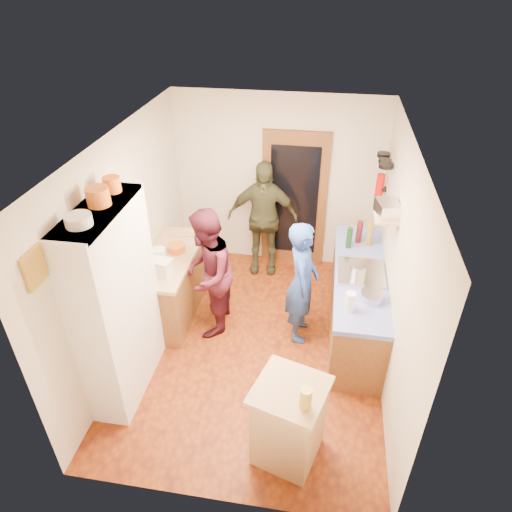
% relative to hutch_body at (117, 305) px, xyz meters
% --- Properties ---
extents(floor, '(3.00, 4.00, 0.02)m').
position_rel_hutch_body_xyz_m(floor, '(1.30, 0.80, -1.11)').
color(floor, '#893E0C').
rests_on(floor, ground).
extents(ceiling, '(3.00, 4.00, 0.02)m').
position_rel_hutch_body_xyz_m(ceiling, '(1.30, 0.80, 1.51)').
color(ceiling, silver).
rests_on(ceiling, ground).
extents(wall_back, '(3.00, 0.02, 2.60)m').
position_rel_hutch_body_xyz_m(wall_back, '(1.30, 2.81, 0.20)').
color(wall_back, beige).
rests_on(wall_back, ground).
extents(wall_front, '(3.00, 0.02, 2.60)m').
position_rel_hutch_body_xyz_m(wall_front, '(1.30, -1.21, 0.20)').
color(wall_front, beige).
rests_on(wall_front, ground).
extents(wall_left, '(0.02, 4.00, 2.60)m').
position_rel_hutch_body_xyz_m(wall_left, '(-0.21, 0.80, 0.20)').
color(wall_left, beige).
rests_on(wall_left, ground).
extents(wall_right, '(0.02, 4.00, 2.60)m').
position_rel_hutch_body_xyz_m(wall_right, '(2.81, 0.80, 0.20)').
color(wall_right, beige).
rests_on(wall_right, ground).
extents(door_frame, '(0.95, 0.06, 2.10)m').
position_rel_hutch_body_xyz_m(door_frame, '(1.55, 2.77, -0.05)').
color(door_frame, brown).
rests_on(door_frame, ground).
extents(door_glass, '(0.70, 0.02, 1.70)m').
position_rel_hutch_body_xyz_m(door_glass, '(1.55, 2.74, -0.05)').
color(door_glass, black).
rests_on(door_glass, door_frame).
extents(hutch_body, '(0.40, 1.20, 2.20)m').
position_rel_hutch_body_xyz_m(hutch_body, '(0.00, 0.00, 0.00)').
color(hutch_body, white).
rests_on(hutch_body, ground).
extents(hutch_top_shelf, '(0.40, 1.14, 0.04)m').
position_rel_hutch_body_xyz_m(hutch_top_shelf, '(0.00, 0.00, 1.08)').
color(hutch_top_shelf, white).
rests_on(hutch_top_shelf, hutch_body).
extents(plate_stack, '(0.22, 0.22, 0.09)m').
position_rel_hutch_body_xyz_m(plate_stack, '(0.00, -0.31, 1.15)').
color(plate_stack, white).
rests_on(plate_stack, hutch_top_shelf).
extents(orange_pot_a, '(0.21, 0.21, 0.17)m').
position_rel_hutch_body_xyz_m(orange_pot_a, '(0.00, 0.07, 1.18)').
color(orange_pot_a, orange).
rests_on(orange_pot_a, hutch_top_shelf).
extents(orange_pot_b, '(0.16, 0.16, 0.15)m').
position_rel_hutch_body_xyz_m(orange_pot_b, '(0.00, 0.36, 1.17)').
color(orange_pot_b, orange).
rests_on(orange_pot_b, hutch_top_shelf).
extents(left_counter_base, '(0.60, 1.40, 0.85)m').
position_rel_hutch_body_xyz_m(left_counter_base, '(0.10, 1.25, -0.68)').
color(left_counter_base, brown).
rests_on(left_counter_base, ground).
extents(left_counter_top, '(0.64, 1.44, 0.05)m').
position_rel_hutch_body_xyz_m(left_counter_top, '(0.10, 1.25, -0.23)').
color(left_counter_top, tan).
rests_on(left_counter_top, left_counter_base).
extents(toaster, '(0.29, 0.22, 0.20)m').
position_rel_hutch_body_xyz_m(toaster, '(0.15, 0.86, -0.10)').
color(toaster, white).
rests_on(toaster, left_counter_top).
extents(kettle, '(0.20, 0.20, 0.19)m').
position_rel_hutch_body_xyz_m(kettle, '(0.05, 1.09, -0.10)').
color(kettle, white).
rests_on(kettle, left_counter_top).
extents(orange_bowl, '(0.26, 0.26, 0.10)m').
position_rel_hutch_body_xyz_m(orange_bowl, '(0.18, 1.37, -0.15)').
color(orange_bowl, orange).
rests_on(orange_bowl, left_counter_top).
extents(chopping_board, '(0.33, 0.26, 0.02)m').
position_rel_hutch_body_xyz_m(chopping_board, '(0.12, 1.83, -0.19)').
color(chopping_board, tan).
rests_on(chopping_board, left_counter_top).
extents(right_counter_base, '(0.60, 2.20, 0.84)m').
position_rel_hutch_body_xyz_m(right_counter_base, '(2.50, 1.30, -0.68)').
color(right_counter_base, brown).
rests_on(right_counter_base, ground).
extents(right_counter_top, '(0.62, 2.22, 0.06)m').
position_rel_hutch_body_xyz_m(right_counter_top, '(2.50, 1.30, -0.23)').
color(right_counter_top, '#041CBE').
rests_on(right_counter_top, right_counter_base).
extents(hob, '(0.55, 0.58, 0.04)m').
position_rel_hutch_body_xyz_m(hob, '(2.50, 1.25, -0.18)').
color(hob, silver).
rests_on(hob, right_counter_top).
extents(pot_on_hob, '(0.19, 0.19, 0.12)m').
position_rel_hutch_body_xyz_m(pot_on_hob, '(2.45, 1.19, -0.10)').
color(pot_on_hob, silver).
rests_on(pot_on_hob, hob).
extents(bottle_a, '(0.08, 0.08, 0.29)m').
position_rel_hutch_body_xyz_m(bottle_a, '(2.35, 1.83, -0.06)').
color(bottle_a, '#143F14').
rests_on(bottle_a, right_counter_top).
extents(bottle_b, '(0.08, 0.08, 0.31)m').
position_rel_hutch_body_xyz_m(bottle_b, '(2.48, 1.99, -0.05)').
color(bottle_b, '#591419').
rests_on(bottle_b, right_counter_top).
extents(bottle_c, '(0.10, 0.10, 0.31)m').
position_rel_hutch_body_xyz_m(bottle_c, '(2.61, 1.93, -0.05)').
color(bottle_c, olive).
rests_on(bottle_c, right_counter_top).
extents(paper_towel, '(0.11, 0.11, 0.23)m').
position_rel_hutch_body_xyz_m(paper_towel, '(2.35, 0.54, -0.08)').
color(paper_towel, white).
rests_on(paper_towel, right_counter_top).
extents(mixing_bowl, '(0.27, 0.27, 0.10)m').
position_rel_hutch_body_xyz_m(mixing_bowl, '(2.60, 0.76, -0.15)').
color(mixing_bowl, silver).
rests_on(mixing_bowl, right_counter_top).
extents(island_base, '(0.68, 0.68, 0.86)m').
position_rel_hutch_body_xyz_m(island_base, '(1.84, -0.63, -0.67)').
color(island_base, tan).
rests_on(island_base, ground).
extents(island_top, '(0.77, 0.77, 0.05)m').
position_rel_hutch_body_xyz_m(island_top, '(1.84, -0.63, -0.22)').
color(island_top, tan).
rests_on(island_top, island_base).
extents(cutting_board, '(0.42, 0.37, 0.02)m').
position_rel_hutch_body_xyz_m(cutting_board, '(1.81, -0.56, -0.21)').
color(cutting_board, white).
rests_on(cutting_board, island_top).
extents(oil_jar, '(0.13, 0.13, 0.21)m').
position_rel_hutch_body_xyz_m(oil_jar, '(1.98, -0.79, -0.09)').
color(oil_jar, '#AD9E2D').
rests_on(oil_jar, island_top).
extents(pan_rail, '(0.02, 0.65, 0.02)m').
position_rel_hutch_body_xyz_m(pan_rail, '(2.76, 2.33, 0.95)').
color(pan_rail, silver).
rests_on(pan_rail, wall_right).
extents(pan_hang_a, '(0.18, 0.18, 0.05)m').
position_rel_hutch_body_xyz_m(pan_hang_a, '(2.70, 2.15, 0.82)').
color(pan_hang_a, black).
rests_on(pan_hang_a, pan_rail).
extents(pan_hang_b, '(0.16, 0.16, 0.05)m').
position_rel_hutch_body_xyz_m(pan_hang_b, '(2.70, 2.35, 0.80)').
color(pan_hang_b, black).
rests_on(pan_hang_b, pan_rail).
extents(pan_hang_c, '(0.17, 0.17, 0.05)m').
position_rel_hutch_body_xyz_m(pan_hang_c, '(2.70, 2.55, 0.81)').
color(pan_hang_c, black).
rests_on(pan_hang_c, pan_rail).
extents(wall_shelf, '(0.26, 0.42, 0.03)m').
position_rel_hutch_body_xyz_m(wall_shelf, '(2.67, 1.25, 0.60)').
color(wall_shelf, tan).
rests_on(wall_shelf, wall_right).
extents(radio, '(0.28, 0.34, 0.15)m').
position_rel_hutch_body_xyz_m(radio, '(2.67, 1.25, 0.69)').
color(radio, silver).
rests_on(radio, wall_shelf).
extents(ext_bracket, '(0.06, 0.10, 0.04)m').
position_rel_hutch_body_xyz_m(ext_bracket, '(2.77, 2.50, 0.35)').
color(ext_bracket, black).
rests_on(ext_bracket, wall_right).
extents(fire_extinguisher, '(0.11, 0.11, 0.32)m').
position_rel_hutch_body_xyz_m(fire_extinguisher, '(2.71, 2.50, 0.40)').
color(fire_extinguisher, red).
rests_on(fire_extinguisher, wall_right).
extents(picture_frame, '(0.03, 0.25, 0.30)m').
position_rel_hutch_body_xyz_m(picture_frame, '(-0.18, -0.75, 0.95)').
color(picture_frame, gold).
rests_on(picture_frame, wall_left).
extents(person_hob, '(0.42, 0.61, 1.61)m').
position_rel_hutch_body_xyz_m(person_hob, '(1.84, 1.07, -0.30)').
color(person_hob, '#26469F').
rests_on(person_hob, ground).
extents(person_left, '(0.68, 0.85, 1.69)m').
position_rel_hutch_body_xyz_m(person_left, '(0.69, 1.06, -0.25)').
color(person_left, '#441421').
rests_on(person_left, ground).
extents(person_back, '(1.06, 0.50, 1.75)m').
position_rel_hutch_body_xyz_m(person_back, '(1.14, 2.47, -0.22)').
color(person_back, '#3A3B24').
rests_on(person_back, ground).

